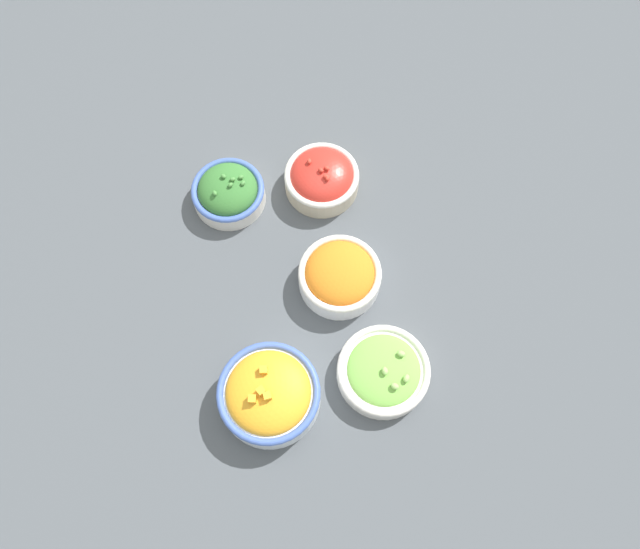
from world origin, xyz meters
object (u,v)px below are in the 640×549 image
(bowl_lettuce, at_px, (383,371))
(bowl_squash, at_px, (269,394))
(bowl_broccoli, at_px, (228,192))
(bowl_cherry_tomatoes, at_px, (322,178))
(bowl_carrots, at_px, (340,275))

(bowl_lettuce, bearing_deg, bowl_squash, 86.29)
(bowl_broccoli, height_order, bowl_cherry_tomatoes, bowl_cherry_tomatoes)
(bowl_cherry_tomatoes, distance_m, bowl_lettuce, 0.38)
(bowl_broccoli, bearing_deg, bowl_cherry_tomatoes, -97.11)
(bowl_cherry_tomatoes, bearing_deg, bowl_squash, 151.92)
(bowl_carrots, relative_size, bowl_cherry_tomatoes, 1.04)
(bowl_carrots, xyz_separation_m, bowl_broccoli, (0.22, 0.15, -0.01))
(bowl_broccoli, relative_size, bowl_squash, 0.81)
(bowl_squash, bearing_deg, bowl_broccoli, -3.01)
(bowl_lettuce, distance_m, bowl_squash, 0.19)
(bowl_cherry_tomatoes, distance_m, bowl_squash, 0.41)
(bowl_carrots, distance_m, bowl_broccoli, 0.27)
(bowl_carrots, height_order, bowl_cherry_tomatoes, bowl_cherry_tomatoes)
(bowl_cherry_tomatoes, xyz_separation_m, bowl_lettuce, (-0.38, 0.00, -0.01))
(bowl_lettuce, bearing_deg, bowl_cherry_tomatoes, -0.39)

